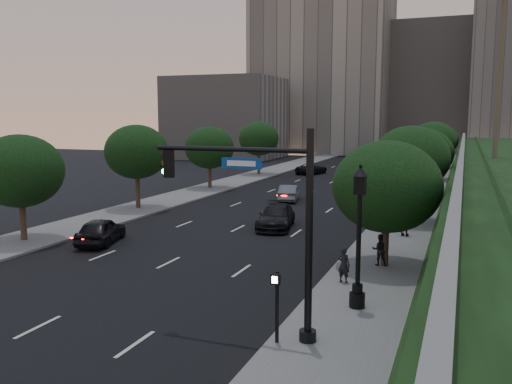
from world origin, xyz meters
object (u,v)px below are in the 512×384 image
at_px(sedan_near_right, 276,217).
at_px(traffic_signal_mast, 276,232).
at_px(pedestrian_b, 380,250).
at_px(pedestrian_c, 405,220).
at_px(street_lamp, 359,243).
at_px(sedan_far_left, 312,169).
at_px(sedan_far_right, 359,184).
at_px(sedan_mid_left, 289,193).
at_px(pedestrian_a, 344,265).
at_px(sedan_near_left, 101,231).

bearing_deg(sedan_near_right, traffic_signal_mast, -81.73).
bearing_deg(traffic_signal_mast, pedestrian_b, 79.01).
bearing_deg(traffic_signal_mast, pedestrian_c, 81.99).
bearing_deg(pedestrian_b, street_lamp, 79.87).
bearing_deg(sedan_far_left, sedan_far_right, 136.14).
bearing_deg(sedan_mid_left, pedestrian_a, 102.13).
xyz_separation_m(sedan_near_right, pedestrian_a, (6.76, -10.58, 0.17)).
height_order(traffic_signal_mast, pedestrian_a, traffic_signal_mast).
xyz_separation_m(sedan_near_left, pedestrian_a, (14.84, -2.75, 0.17)).
distance_m(sedan_near_right, pedestrian_a, 12.56).
height_order(sedan_near_left, sedan_far_right, sedan_near_left).
distance_m(sedan_mid_left, pedestrian_b, 21.36).
distance_m(traffic_signal_mast, pedestrian_b, 10.49).
xyz_separation_m(sedan_near_left, sedan_mid_left, (5.38, 19.21, -0.05)).
distance_m(sedan_near_left, pedestrian_b, 15.91).
relative_size(traffic_signal_mast, sedan_mid_left, 1.62).
relative_size(traffic_signal_mast, street_lamp, 1.25).
xyz_separation_m(street_lamp, sedan_mid_left, (-10.58, 24.83, -1.92)).
distance_m(traffic_signal_mast, sedan_far_right, 36.96).
bearing_deg(traffic_signal_mast, sedan_near_left, 146.28).
relative_size(sedan_near_right, pedestrian_c, 2.77).
xyz_separation_m(sedan_mid_left, pedestrian_b, (10.51, -18.60, 0.21)).
bearing_deg(pedestrian_a, pedestrian_b, -90.82).
relative_size(sedan_near_left, pedestrian_a, 2.85).
distance_m(street_lamp, sedan_near_left, 17.03).
distance_m(sedan_near_left, sedan_far_right, 29.06).
relative_size(sedan_far_right, pedestrian_b, 2.70).
xyz_separation_m(pedestrian_a, pedestrian_c, (1.53, 10.52, 0.17)).
xyz_separation_m(sedan_mid_left, sedan_far_left, (-3.96, 21.95, -0.02)).
xyz_separation_m(sedan_near_left, pedestrian_c, (16.37, 7.78, 0.34)).
distance_m(sedan_mid_left, sedan_near_right, 11.69).
distance_m(sedan_near_left, pedestrian_c, 18.13).
relative_size(sedan_near_left, sedan_mid_left, 1.04).
bearing_deg(sedan_far_right, traffic_signal_mast, -95.16).
bearing_deg(sedan_mid_left, street_lamp, 101.92).
bearing_deg(street_lamp, sedan_near_left, 160.61).
height_order(street_lamp, pedestrian_c, street_lamp).
xyz_separation_m(sedan_near_right, pedestrian_b, (7.82, -7.22, 0.16)).
bearing_deg(street_lamp, pedestrian_a, 111.44).
bearing_deg(sedan_mid_left, sedan_near_left, 63.18).
height_order(street_lamp, sedan_mid_left, street_lamp).
height_order(sedan_near_right, pedestrian_c, pedestrian_c).
height_order(sedan_far_left, sedan_near_right, sedan_near_right).
bearing_deg(street_lamp, sedan_mid_left, 113.08).
height_order(sedan_near_left, pedestrian_a, pedestrian_a).
xyz_separation_m(traffic_signal_mast, sedan_near_right, (-5.89, 17.16, -2.91)).
xyz_separation_m(street_lamp, sedan_far_left, (-14.54, 46.78, -1.94)).
bearing_deg(sedan_far_left, sedan_near_right, 115.80).
relative_size(traffic_signal_mast, sedan_near_right, 1.33).
height_order(traffic_signal_mast, pedestrian_b, traffic_signal_mast).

